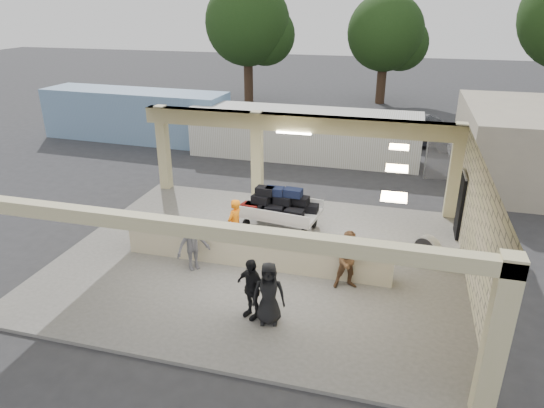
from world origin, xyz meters
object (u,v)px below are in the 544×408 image
(baggage_counter, at_px, (255,250))
(drum_fan, at_px, (427,249))
(passenger_d, at_px, (269,293))
(car_white_a, at_px, (501,150))
(container_blue, at_px, (136,115))
(car_dark, at_px, (425,132))
(baggage_handler, at_px, (235,225))
(passenger_b, at_px, (251,288))
(luggage_cart, at_px, (279,206))
(container_white, at_px, (303,134))
(passenger_a, at_px, (350,260))
(passenger_c, at_px, (193,245))

(baggage_counter, height_order, drum_fan, baggage_counter)
(baggage_counter, height_order, passenger_d, passenger_d)
(car_white_a, distance_m, container_blue, 19.43)
(passenger_d, height_order, car_white_a, passenger_d)
(car_dark, bearing_deg, container_blue, 123.61)
(baggage_handler, height_order, passenger_b, baggage_handler)
(luggage_cart, height_order, container_white, container_white)
(passenger_a, distance_m, passenger_c, 4.48)
(drum_fan, distance_m, container_blue, 19.07)
(drum_fan, relative_size, baggage_handler, 0.54)
(passenger_a, xyz_separation_m, passenger_d, (-1.69, -2.06, -0.03))
(baggage_counter, relative_size, drum_fan, 8.93)
(baggage_counter, height_order, passenger_c, passenger_c)
(luggage_cart, xyz_separation_m, baggage_handler, (-0.97, -1.80, 0.00))
(baggage_handler, height_order, passenger_c, baggage_handler)
(baggage_handler, xyz_separation_m, passenger_d, (2.03, -3.36, -0.03))
(baggage_counter, bearing_deg, luggage_cart, 88.38)
(baggage_handler, relative_size, container_white, 0.15)
(luggage_cart, xyz_separation_m, passenger_d, (1.06, -5.16, -0.03))
(passenger_b, bearing_deg, baggage_counter, 133.85)
(passenger_a, bearing_deg, container_blue, 118.56)
(car_dark, relative_size, container_white, 0.42)
(passenger_a, relative_size, container_white, 0.15)
(passenger_a, bearing_deg, passenger_d, -147.86)
(baggage_handler, distance_m, car_white_a, 15.29)
(container_white, bearing_deg, passenger_b, -82.99)
(passenger_b, bearing_deg, luggage_cart, 125.42)
(car_white_a, bearing_deg, container_white, 77.17)
(drum_fan, relative_size, passenger_a, 0.54)
(car_white_a, bearing_deg, baggage_counter, 123.02)
(drum_fan, relative_size, container_blue, 0.09)
(baggage_handler, distance_m, passenger_a, 3.94)
(passenger_d, bearing_deg, container_white, 85.70)
(container_blue, bearing_deg, passenger_b, -49.51)
(baggage_counter, bearing_deg, passenger_d, -66.10)
(drum_fan, height_order, car_dark, car_dark)
(baggage_counter, relative_size, passenger_b, 5.11)
(drum_fan, bearing_deg, passenger_c, -124.71)
(passenger_b, relative_size, container_white, 0.14)
(baggage_counter, distance_m, luggage_cart, 2.63)
(car_white_a, bearing_deg, passenger_a, 133.45)
(passenger_b, relative_size, car_white_a, 0.34)
(car_dark, distance_m, container_blue, 16.14)
(passenger_d, bearing_deg, drum_fan, 33.54)
(passenger_a, bearing_deg, container_white, 89.23)
(container_white, bearing_deg, car_white_a, 10.68)
(passenger_c, bearing_deg, drum_fan, -30.00)
(passenger_c, relative_size, passenger_d, 0.98)
(car_white_a, bearing_deg, passenger_b, 129.42)
(baggage_handler, distance_m, car_dark, 15.41)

